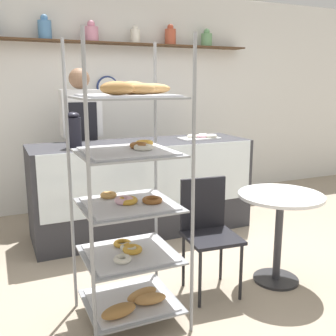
{
  "coord_description": "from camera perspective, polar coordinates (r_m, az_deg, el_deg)",
  "views": [
    {
      "loc": [
        -1.39,
        -2.76,
        1.56
      ],
      "look_at": [
        0.0,
        0.35,
        0.82
      ],
      "focal_mm": 42.0,
      "sensor_mm": 36.0,
      "label": 1
    }
  ],
  "objects": [
    {
      "name": "ground_plane",
      "position": [
        3.46,
        2.45,
        -14.55
      ],
      "size": [
        14.0,
        14.0,
        0.0
      ],
      "primitive_type": "plane",
      "color": "gray"
    },
    {
      "name": "back_wall",
      "position": [
        5.11,
        -8.41,
        9.93
      ],
      "size": [
        10.0,
        0.3,
        2.7
      ],
      "color": "white",
      "rests_on": "ground_plane"
    },
    {
      "name": "display_counter",
      "position": [
        4.15,
        -3.66,
        -2.81
      ],
      "size": [
        2.27,
        0.71,
        0.97
      ],
      "color": "#333338",
      "rests_on": "ground_plane"
    },
    {
      "name": "pastry_rack",
      "position": [
        2.51,
        -5.57,
        -4.58
      ],
      "size": [
        0.64,
        0.61,
        1.83
      ],
      "color": "gray",
      "rests_on": "ground_plane"
    },
    {
      "name": "person_worker",
      "position": [
        4.47,
        -12.37,
        4.04
      ],
      "size": [
        0.43,
        0.23,
        1.72
      ],
      "color": "#282833",
      "rests_on": "ground_plane"
    },
    {
      "name": "cafe_table",
      "position": [
        3.2,
        15.89,
        -6.79
      ],
      "size": [
        0.65,
        0.65,
        0.72
      ],
      "color": "#262628",
      "rests_on": "ground_plane"
    },
    {
      "name": "cafe_chair",
      "position": [
        3.01,
        5.74,
        -8.04
      ],
      "size": [
        0.41,
        0.41,
        0.86
      ],
      "rotation": [
        0.0,
        0.0,
        6.19
      ],
      "color": "black",
      "rests_on": "ground_plane"
    },
    {
      "name": "coffee_carafe",
      "position": [
        3.76,
        -13.57,
        5.3
      ],
      "size": [
        0.15,
        0.15,
        0.34
      ],
      "color": "black",
      "rests_on": "display_counter"
    },
    {
      "name": "donut_tray_counter",
      "position": [
        4.34,
        4.84,
        4.54
      ],
      "size": [
        0.43,
        0.25,
        0.05
      ],
      "color": "white",
      "rests_on": "display_counter"
    }
  ]
}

